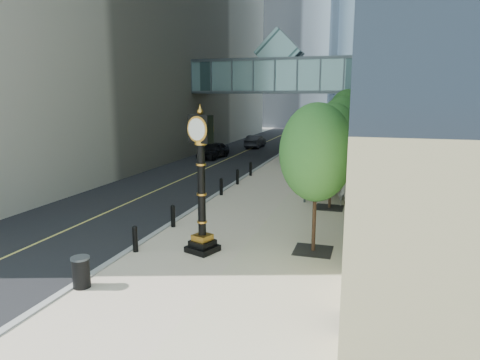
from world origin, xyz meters
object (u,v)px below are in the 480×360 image
(pedestrian, at_px, (344,190))
(car_near, at_px, (213,150))
(car_far, at_px, (255,141))
(street_clock, at_px, (202,192))
(trash_bin, at_px, (81,273))

(pedestrian, height_order, car_near, pedestrian)
(car_far, bearing_deg, street_clock, 102.12)
(street_clock, relative_size, trash_bin, 5.84)
(car_near, relative_size, car_far, 1.04)
(pedestrian, bearing_deg, car_near, -39.83)
(trash_bin, height_order, pedestrian, pedestrian)
(street_clock, relative_size, car_near, 1.21)
(street_clock, distance_m, car_near, 24.49)
(trash_bin, distance_m, car_near, 27.53)
(car_far, bearing_deg, trash_bin, 97.23)
(trash_bin, bearing_deg, car_near, 102.09)
(pedestrian, xyz_separation_m, car_near, (-12.73, 14.69, -0.14))
(street_clock, xyz_separation_m, pedestrian, (4.59, 8.35, -1.44))
(trash_bin, height_order, car_far, car_far)
(pedestrian, xyz_separation_m, car_far, (-11.08, 23.78, -0.19))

